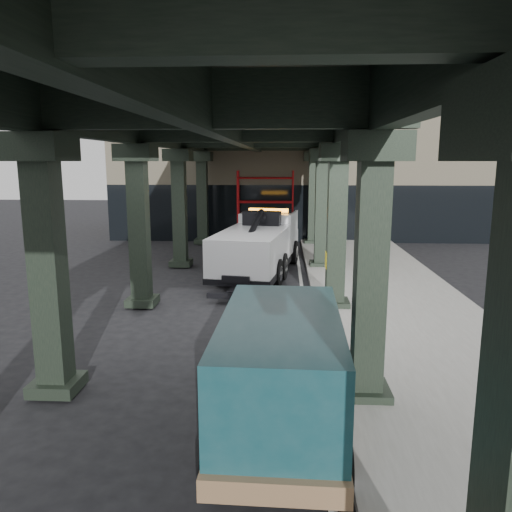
% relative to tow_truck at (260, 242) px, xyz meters
% --- Properties ---
extents(ground, '(90.00, 90.00, 0.00)m').
position_rel_tow_truck_xyz_m(ground, '(-0.08, -6.95, -1.28)').
color(ground, black).
rests_on(ground, ground).
extents(sidewalk, '(5.00, 40.00, 0.15)m').
position_rel_tow_truck_xyz_m(sidewalk, '(4.42, -4.95, -1.20)').
color(sidewalk, gray).
rests_on(sidewalk, ground).
extents(lane_stripe, '(0.12, 38.00, 0.01)m').
position_rel_tow_truck_xyz_m(lane_stripe, '(1.62, -4.95, -1.27)').
color(lane_stripe, silver).
rests_on(lane_stripe, ground).
extents(viaduct, '(7.40, 32.00, 6.40)m').
position_rel_tow_truck_xyz_m(viaduct, '(-0.48, -4.95, 4.18)').
color(viaduct, black).
rests_on(viaduct, ground).
extents(building, '(22.00, 10.00, 8.00)m').
position_rel_tow_truck_xyz_m(building, '(1.92, 13.05, 2.72)').
color(building, '#C6B793').
rests_on(building, ground).
extents(scaffolding, '(3.08, 0.88, 4.00)m').
position_rel_tow_truck_xyz_m(scaffolding, '(-0.08, 7.69, 0.83)').
color(scaffolding, red).
rests_on(scaffolding, ground).
extents(tow_truck, '(3.36, 8.20, 2.62)m').
position_rel_tow_truck_xyz_m(tow_truck, '(0.00, 0.00, 0.00)').
color(tow_truck, black).
rests_on(tow_truck, ground).
extents(towed_van, '(2.18, 5.18, 2.08)m').
position_rel_tow_truck_xyz_m(towed_van, '(0.92, -12.02, -0.16)').
color(towed_van, '#133E45').
rests_on(towed_van, ground).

